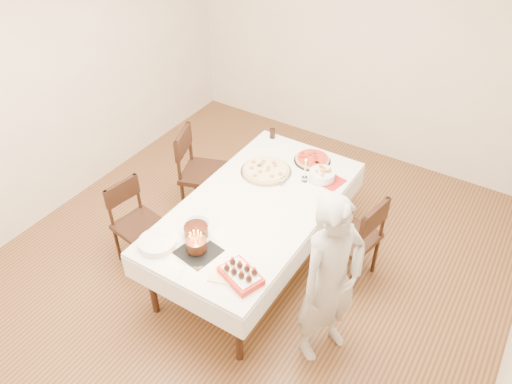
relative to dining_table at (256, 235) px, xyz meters
The scene contains 22 objects.
floor 0.39m from the dining_table, 102.47° to the right, with size 5.00×5.00×0.00m, color #4F2D1B.
wall_back 2.60m from the dining_table, 90.48° to the left, with size 4.50×0.04×2.70m, color beige.
wall_left 2.47m from the dining_table, behind, with size 0.04×5.00×2.70m, color beige.
dining_table is the anchor object (origin of this frame).
chair_right_savory 0.85m from the dining_table, 24.91° to the left, with size 0.47×0.47×0.92m, color black, non-canonical shape.
chair_left_savory 0.97m from the dining_table, 155.40° to the left, with size 0.49×0.49×0.97m, color black, non-canonical shape.
chair_left_dessert 1.08m from the dining_table, 151.42° to the right, with size 0.43×0.43×0.85m, color black, non-canonical shape.
person 1.12m from the dining_table, 26.68° to the right, with size 0.56×0.37×1.54m, color #B7B2AC.
pizza_white 0.62m from the dining_table, 110.71° to the left, with size 0.49×0.49×0.04m, color beige.
pizza_pepperoni 0.93m from the dining_table, 81.97° to the left, with size 0.36×0.36×0.04m, color red.
red_placemat 0.84m from the dining_table, 57.53° to the left, with size 0.23×0.23×0.01m, color #B21E1E.
pasta_bowl 0.82m from the dining_table, 62.77° to the left, with size 0.24×0.24×0.08m, color white.
taper_candle 0.75m from the dining_table, 68.54° to the left, with size 0.05×0.05×0.26m, color white.
shaker_pair 0.54m from the dining_table, 80.45° to the left, with size 0.07×0.07×0.08m, color white, non-canonical shape.
cola_glass 1.16m from the dining_table, 113.23° to the left, with size 0.06×0.06×0.10m, color black.
layer_cake 0.76m from the dining_table, 107.80° to the right, with size 0.25×0.25×0.10m, color black.
cake_board 0.82m from the dining_table, 95.50° to the right, with size 0.29×0.29×0.01m, color black.
birthday_cake 0.86m from the dining_table, 97.49° to the right, with size 0.16×0.16×0.16m, color #3E1E10.
strawberry_box 0.95m from the dining_table, 65.22° to the right, with size 0.32×0.21×0.08m, color red, non-canonical shape.
box_lid 0.93m from the dining_table, 71.44° to the right, with size 0.28×0.19×0.02m, color beige.
plate_stack 1.01m from the dining_table, 114.38° to the right, with size 0.30×0.30×0.06m, color white.
china_plate 0.67m from the dining_table, 119.78° to the right, with size 0.20×0.20×0.01m, color white.
Camera 1 is at (1.79, -2.71, 3.55)m, focal length 35.00 mm.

